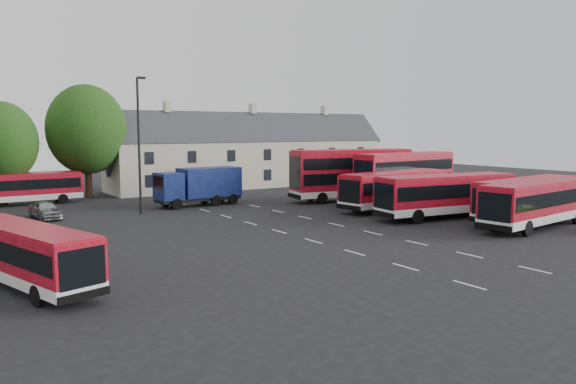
# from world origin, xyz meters

# --- Properties ---
(ground) EXTENTS (140.00, 140.00, 0.00)m
(ground) POSITION_xyz_m (0.00, 0.00, 0.00)
(ground) COLOR black
(ground) RESTS_ON ground
(lane_markings) EXTENTS (5.15, 33.80, 0.01)m
(lane_markings) POSITION_xyz_m (2.50, 2.00, 0.01)
(lane_markings) COLOR beige
(lane_markings) RESTS_ON ground
(terrace_houses) EXTENTS (35.70, 7.13, 10.06)m
(terrace_houses) POSITION_xyz_m (14.00, 30.00, 3.86)
(terrace_houses) COLOR beige
(terrace_houses) RESTS_ON ground
(bus_row_a) EXTENTS (11.95, 4.02, 3.31)m
(bus_row_a) POSITION_xyz_m (16.26, -6.82, 1.99)
(bus_row_a) COLOR silver
(bus_row_a) RESTS_ON ground
(bus_row_b) EXTENTS (11.84, 3.98, 3.28)m
(bus_row_b) POSITION_xyz_m (17.98, -4.93, 1.97)
(bus_row_b) COLOR silver
(bus_row_b) RESTS_ON ground
(bus_row_c) EXTENTS (12.34, 4.24, 3.42)m
(bus_row_c) POSITION_xyz_m (14.21, -0.29, 2.05)
(bus_row_c) COLOR silver
(bus_row_c) RESTS_ON ground
(bus_row_d) EXTENTS (10.50, 3.26, 2.92)m
(bus_row_d) POSITION_xyz_m (15.59, 1.10, 1.76)
(bus_row_d) COLOR silver
(bus_row_d) RESTS_ON ground
(bus_row_e) EXTENTS (11.92, 4.11, 3.30)m
(bus_row_e) POSITION_xyz_m (14.30, 5.55, 1.98)
(bus_row_e) COLOR silver
(bus_row_e) RESTS_ON ground
(bus_dd_south) EXTENTS (11.74, 3.58, 4.74)m
(bus_dd_south) POSITION_xyz_m (18.75, 8.73, 2.70)
(bus_dd_south) COLOR silver
(bus_dd_south) RESTS_ON ground
(bus_dd_north) EXTENTS (12.55, 4.82, 5.03)m
(bus_dd_north) POSITION_xyz_m (15.02, 12.29, 2.86)
(bus_dd_north) COLOR silver
(bus_dd_north) RESTS_ON ground
(bus_west) EXTENTS (4.83, 10.01, 2.76)m
(bus_west) POSITION_xyz_m (-16.76, -3.28, 1.66)
(bus_west) COLOR silver
(bus_west) RESTS_ON ground
(bus_north) EXTENTS (10.46, 2.58, 2.95)m
(bus_north) POSITION_xyz_m (-12.65, 26.45, 1.77)
(bus_north) COLOR silver
(bus_north) RESTS_ON ground
(box_truck) EXTENTS (8.05, 2.99, 3.46)m
(box_truck) POSITION_xyz_m (0.99, 17.15, 1.94)
(box_truck) COLOR black
(box_truck) RESTS_ON ground
(silver_car) EXTENTS (2.16, 4.33, 1.42)m
(silver_car) POSITION_xyz_m (-12.40, 16.76, 0.71)
(silver_car) COLOR #999BA0
(silver_car) RESTS_ON ground
(lamppost) EXTENTS (0.77, 0.31, 11.25)m
(lamppost) POSITION_xyz_m (-5.28, 15.03, 6.00)
(lamppost) COLOR black
(lamppost) RESTS_ON ground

